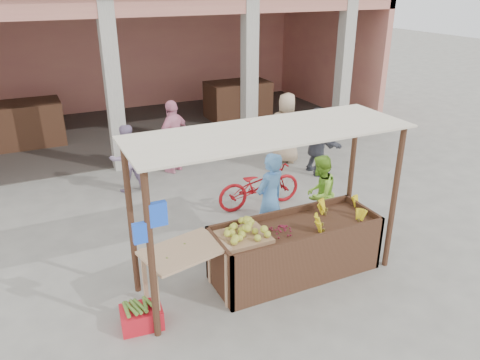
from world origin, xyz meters
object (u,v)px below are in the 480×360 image
side_table (184,258)px  vendor_blue (270,198)px  fruit_stall (295,251)px  vendor_green (319,192)px  red_crate (142,317)px  motorcycle (259,184)px

side_table → vendor_blue: 2.06m
fruit_stall → side_table: bearing=179.9°
vendor_blue → vendor_green: bearing=164.0°
side_table → red_crate: size_ratio=2.28×
vendor_blue → red_crate: bearing=4.3°
fruit_stall → side_table: size_ratio=2.10×
vendor_blue → vendor_green: vendor_blue is taller
side_table → vendor_green: (2.89, 0.99, 0.02)m
side_table → red_crate: (-0.70, -0.20, -0.61)m
side_table → motorcycle: (2.38, 2.33, -0.27)m
vendor_green → motorcycle: size_ratio=0.82×
fruit_stall → side_table: (-1.79, 0.00, 0.35)m
red_crate → vendor_green: size_ratio=0.35×
vendor_blue → vendor_green: 1.06m
vendor_blue → motorcycle: size_ratio=0.97×
fruit_stall → motorcycle: motorcycle is taller
side_table → vendor_blue: vendor_blue is taller
red_crate → vendor_blue: bearing=29.9°
red_crate → motorcycle: size_ratio=0.29×
fruit_stall → motorcycle: bearing=75.9°
red_crate → vendor_blue: vendor_blue is taller
motorcycle → vendor_blue: bearing=160.0°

